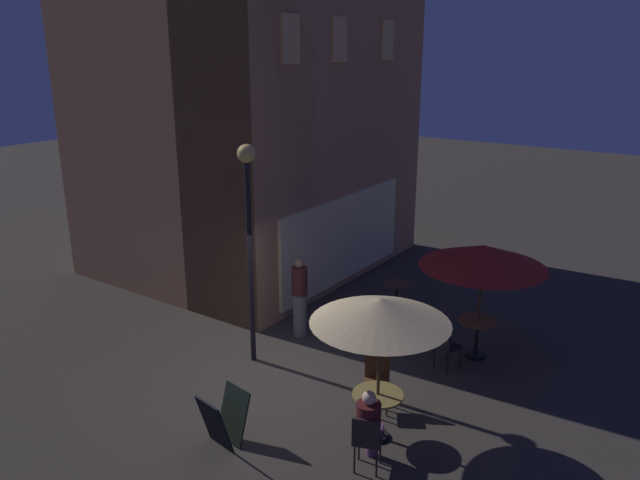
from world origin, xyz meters
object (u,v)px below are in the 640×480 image
patio_umbrella_0 (483,256)px  patio_umbrella_1 (380,311)px  cafe_table_0 (477,330)px  patron_standing_1 (300,297)px  cafe_table_2 (397,293)px  cafe_chair_1 (377,377)px  cafe_chair_2 (367,438)px  patron_seated_0 (369,423)px  cafe_chair_0 (445,344)px  street_lamp_near_corner (248,212)px  cafe_table_1 (378,405)px  menu_sandwich_board (224,419)px

patio_umbrella_0 → patio_umbrella_1: 3.35m
cafe_table_0 → patron_standing_1: (-1.19, 3.32, 0.29)m
cafe_table_0 → patio_umbrella_1: bearing=175.2°
cafe_table_2 → cafe_chair_1: 3.87m
cafe_chair_2 → patron_seated_0: 0.20m
cafe_table_2 → cafe_chair_0: cafe_chair_0 is taller
street_lamp_near_corner → patron_standing_1: (1.34, -0.12, -2.06)m
cafe_table_0 → patio_umbrella_1: patio_umbrella_1 is taller
cafe_chair_0 → cafe_chair_2: size_ratio=0.98×
street_lamp_near_corner → cafe_chair_2: 4.47m
patio_umbrella_0 → cafe_chair_1: (-2.62, 0.69, -1.47)m
cafe_table_1 → cafe_chair_2: 0.85m
cafe_table_0 → patio_umbrella_0: patio_umbrella_0 is taller
patron_seated_0 → cafe_chair_0: bearing=-15.1°
cafe_table_2 → patio_umbrella_0: (-0.93, -2.22, 1.56)m
menu_sandwich_board → patio_umbrella_1: 2.84m
menu_sandwich_board → cafe_table_2: menu_sandwich_board is taller
menu_sandwich_board → cafe_chair_0: bearing=-15.1°
cafe_chair_2 → cafe_chair_0: bearing=-14.5°
cafe_table_2 → patio_umbrella_0: 2.87m
menu_sandwich_board → cafe_table_1: 2.31m
cafe_table_0 → cafe_chair_0: 0.88m
menu_sandwich_board → cafe_chair_2: size_ratio=0.92×
patio_umbrella_1 → cafe_chair_1: size_ratio=2.49×
menu_sandwich_board → cafe_chair_1: 2.57m
cafe_table_2 → cafe_chair_2: 5.53m
cafe_table_1 → cafe_table_2: bearing=24.4°
patio_umbrella_0 → patron_standing_1: bearing=109.7°
street_lamp_near_corner → menu_sandwich_board: bearing=-148.9°
street_lamp_near_corner → cafe_table_1: (-0.81, -3.15, -2.35)m
street_lamp_near_corner → patio_umbrella_1: bearing=-104.5°
menu_sandwich_board → cafe_chair_0: (3.95, -1.78, 0.10)m
cafe_chair_1 → cafe_chair_2: bearing=-5.2°
patio_umbrella_0 → patron_standing_1: patio_umbrella_0 is taller
patio_umbrella_0 → cafe_chair_2: size_ratio=2.61×
cafe_table_0 → cafe_chair_2: bearing=-180.0°
cafe_chair_2 → patron_standing_1: bearing=28.8°
patron_seated_0 → patron_standing_1: bearing=29.7°
cafe_table_0 → cafe_table_2: cafe_table_0 is taller
menu_sandwich_board → cafe_table_1: size_ratio=1.07×
cafe_chair_0 → patron_standing_1: bearing=116.3°
patron_standing_1 → street_lamp_near_corner: bearing=-178.0°
menu_sandwich_board → patron_seated_0: bearing=-60.0°
menu_sandwich_board → patron_seated_0: 2.19m
cafe_table_2 → cafe_table_1: bearing=-155.6°
cafe_table_1 → patron_standing_1: 3.73m
cafe_table_0 → patron_seated_0: (-4.01, 0.04, 0.14)m
street_lamp_near_corner → patio_umbrella_0: street_lamp_near_corner is taller
cafe_table_0 → menu_sandwich_board: bearing=156.5°
patio_umbrella_1 → cafe_chair_2: (-0.80, -0.28, -1.54)m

